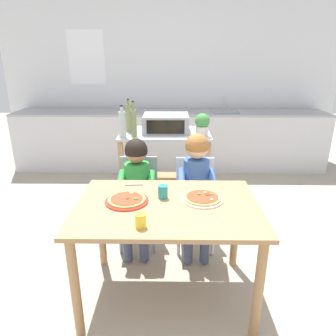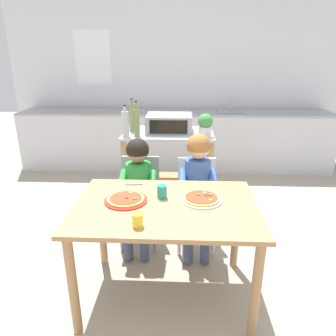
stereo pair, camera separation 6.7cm
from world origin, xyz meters
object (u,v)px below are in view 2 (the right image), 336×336
Objects in this scene: bottle_dark_olive_oil at (132,117)px; child_in_blue_striped_shirt at (198,180)px; dining_table at (166,219)px; drinking_cup_teal at (162,192)px; potted_herb_plant at (205,124)px; dining_chair_left at (140,195)px; bottle_slim_sauce at (125,124)px; kitchen_island_cart at (168,158)px; bottle_clear_vinegar at (137,122)px; toaster_oven at (169,123)px; child_in_green_shirt at (138,181)px; drinking_cup_yellow at (138,220)px; serving_spoon at (134,184)px; dining_chair_right at (196,197)px; pizza_plate_white at (201,199)px; pizza_plate_red_rimmed at (126,200)px.

child_in_blue_striped_shirt is (0.68, -0.88, -0.36)m from bottle_dark_olive_oil.
drinking_cup_teal is at bearing 107.97° from dining_table.
potted_herb_plant is 0.99m from dining_chair_left.
bottle_slim_sauce is at bearing 111.73° from drinking_cup_teal.
kitchen_island_cart is 1.44m from dining_table.
bottle_clear_vinegar is at bearing 106.19° from drinking_cup_teal.
toaster_oven is 1.50× the size of bottle_slim_sauce.
bottle_dark_olive_oil is 0.33× the size of child_in_blue_striped_shirt.
toaster_oven is 0.95m from child_in_green_shirt.
bottle_dark_olive_oil is 0.96m from child_in_green_shirt.
dining_chair_left is at bearing -107.79° from kitchen_island_cart.
toaster_oven reaches higher than drinking_cup_yellow.
child_in_blue_striped_shirt is at bearing -72.38° from toaster_oven.
serving_spoon is (0.18, -1.15, -0.30)m from bottle_dark_olive_oil.
bottle_slim_sauce is at bearing -149.20° from toaster_oven.
bottle_dark_olive_oil reaches higher than dining_chair_right.
pizza_plate_white is at bearing 42.89° from drinking_cup_yellow.
bottle_clear_vinegar is 0.30× the size of dining_table.
dining_chair_left is at bearing 90.02° from pizza_plate_red_rimmed.
pizza_plate_red_rimmed is 3.15× the size of drinking_cup_teal.
kitchen_island_cart is at bearing 33.09° from bottle_clear_vinegar.
pizza_plate_white is at bearing -6.23° from drinking_cup_teal.
bottle_dark_olive_oil is at bearing 83.07° from bottle_slim_sauce.
bottle_clear_vinegar is 2.61× the size of serving_spoon.
kitchen_island_cart is 0.90m from child_in_blue_striped_shirt.
serving_spoon is at bearing -76.68° from bottle_slim_sauce.
toaster_oven is 0.46× the size of child_in_blue_striped_shirt.
pizza_plate_red_rimmed is (-0.61, -1.23, -0.26)m from potted_herb_plant.
pizza_plate_red_rimmed is (0.08, -1.20, -0.28)m from bottle_clear_vinegar.
dining_table is 0.19m from drinking_cup_teal.
dining_table is 8.79× the size of serving_spoon.
drinking_cup_teal is (0.24, -0.50, 0.14)m from child_in_green_shirt.
child_in_blue_striped_shirt is at bearing 60.56° from drinking_cup_teal.
pizza_plate_white is at bearing -51.54° from dining_chair_left.
bottle_clear_vinegar is 0.25m from bottle_dark_olive_oil.
bottle_dark_olive_oil is 1.23× the size of pizza_plate_white.
drinking_cup_yellow reaches higher than dining_table.
drinking_cup_yellow is (-0.39, -0.88, 0.10)m from child_in_blue_striped_shirt.
kitchen_island_cart reaches higher than serving_spoon.
kitchen_island_cart is at bearing 28.57° from bottle_slim_sauce.
dining_table is at bearing -88.47° from toaster_oven.
bottle_slim_sauce is 0.74m from child_in_green_shirt.
dining_table is at bearing -68.58° from bottle_slim_sauce.
bottle_slim_sauce is at bearing 103.32° from serving_spoon.
child_in_blue_striped_shirt is at bearing -71.26° from kitchen_island_cart.
bottle_dark_olive_oil reaches higher than serving_spoon.
drinking_cup_yellow is (-0.39, -0.99, 0.31)m from dining_chair_right.
dining_chair_right is at bearing 52.19° from pizza_plate_red_rimmed.
bottle_slim_sauce reaches higher than child_in_green_shirt.
drinking_cup_teal is (0.24, -0.62, 0.32)m from dining_chair_left.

